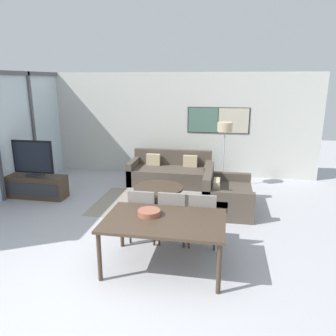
% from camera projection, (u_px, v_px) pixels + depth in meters
% --- Properties ---
extents(ground_plane, '(24.00, 24.00, 0.00)m').
position_uv_depth(ground_plane, '(99.00, 297.00, 4.06)').
color(ground_plane, '#B2B2B7').
extents(wall_back, '(7.78, 0.09, 2.80)m').
position_uv_depth(wall_back, '(174.00, 125.00, 9.04)').
color(wall_back, silver).
rests_on(wall_back, ground_plane).
extents(area_rug, '(2.76, 1.77, 0.01)m').
position_uv_depth(area_rug, '(159.00, 204.00, 7.08)').
color(area_rug, gray).
rests_on(area_rug, ground_plane).
extents(tv_console, '(1.40, 0.44, 0.51)m').
position_uv_depth(tv_console, '(36.00, 187.00, 7.44)').
color(tv_console, '#423326').
rests_on(tv_console, ground_plane).
extents(television, '(0.95, 0.20, 0.81)m').
position_uv_depth(television, '(33.00, 159.00, 7.27)').
color(television, '#2D2D33').
rests_on(television, tv_console).
extents(sofa_main, '(2.06, 0.98, 0.82)m').
position_uv_depth(sofa_main, '(171.00, 173.00, 8.48)').
color(sofa_main, '#51473D').
rests_on(sofa_main, ground_plane).
extents(sofa_side, '(0.98, 1.44, 0.82)m').
position_uv_depth(sofa_side, '(224.00, 196.00, 6.77)').
color(sofa_side, '#51473D').
rests_on(sofa_side, ground_plane).
extents(coffee_table, '(1.06, 1.06, 0.39)m').
position_uv_depth(coffee_table, '(158.00, 191.00, 7.01)').
color(coffee_table, '#423326').
rests_on(coffee_table, ground_plane).
extents(dining_table, '(1.68, 1.07, 0.74)m').
position_uv_depth(dining_table, '(164.00, 224.00, 4.55)').
color(dining_table, '#423326').
rests_on(dining_table, ground_plane).
extents(dining_chair_left, '(0.46, 0.46, 0.91)m').
position_uv_depth(dining_chair_left, '(143.00, 213.00, 5.35)').
color(dining_chair_left, gray).
rests_on(dining_chair_left, ground_plane).
extents(dining_chair_centre, '(0.46, 0.46, 0.91)m').
position_uv_depth(dining_chair_centre, '(173.00, 215.00, 5.28)').
color(dining_chair_centre, gray).
rests_on(dining_chair_centre, ground_plane).
extents(dining_chair_right, '(0.46, 0.46, 0.91)m').
position_uv_depth(dining_chair_right, '(203.00, 217.00, 5.19)').
color(dining_chair_right, gray).
rests_on(dining_chair_right, ground_plane).
extents(fruit_bowl, '(0.33, 0.33, 0.08)m').
position_uv_depth(fruit_bowl, '(149.00, 212.00, 4.66)').
color(fruit_bowl, '#995642').
rests_on(fruit_bowl, dining_table).
extents(floor_lamp, '(0.36, 0.36, 1.63)m').
position_uv_depth(floor_lamp, '(225.00, 132.00, 7.83)').
color(floor_lamp, '#2D2D33').
rests_on(floor_lamp, ground_plane).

